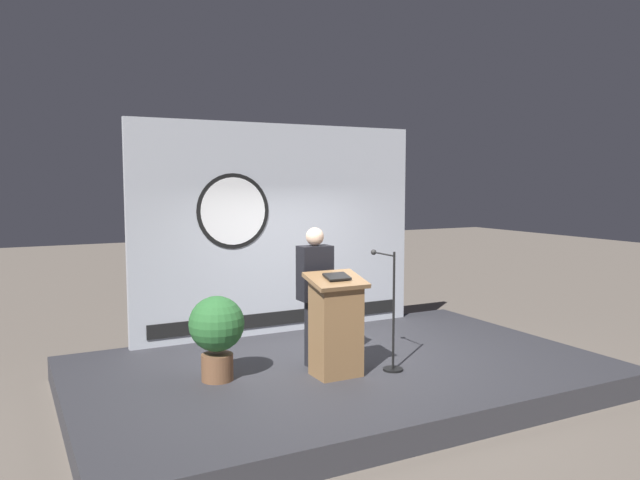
{
  "coord_description": "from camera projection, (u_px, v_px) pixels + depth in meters",
  "views": [
    {
      "loc": [
        -3.65,
        -6.44,
        2.54
      ],
      "look_at": [
        -0.28,
        0.03,
        1.84
      ],
      "focal_mm": 34.47,
      "sensor_mm": 36.0,
      "label": 1
    }
  ],
  "objects": [
    {
      "name": "banner_display",
      "position": [
        279.0,
        230.0,
        9.05
      ],
      "size": [
        4.41,
        0.12,
        3.08
      ],
      "color": "#B2B7C1",
      "rests_on": "stage_platform"
    },
    {
      "name": "podium",
      "position": [
        336.0,
        326.0,
        7.07
      ],
      "size": [
        0.64,
        0.5,
        1.2
      ],
      "color": "olive",
      "rests_on": "stage_platform"
    },
    {
      "name": "ground_plane",
      "position": [
        341.0,
        387.0,
        7.6
      ],
      "size": [
        40.0,
        40.0,
        0.0
      ],
      "primitive_type": "plane",
      "color": "#6B6056"
    },
    {
      "name": "stage_platform",
      "position": [
        341.0,
        375.0,
        7.59
      ],
      "size": [
        6.4,
        4.0,
        0.3
      ],
      "primitive_type": "cube",
      "color": "#333338",
      "rests_on": "ground"
    },
    {
      "name": "microphone_stand",
      "position": [
        390.0,
        327.0,
        7.32
      ],
      "size": [
        0.24,
        0.6,
        1.42
      ],
      "color": "black",
      "rests_on": "stage_platform"
    },
    {
      "name": "speaker_person",
      "position": [
        315.0,
        295.0,
        7.45
      ],
      "size": [
        0.4,
        0.26,
        1.69
      ],
      "color": "black",
      "rests_on": "stage_platform"
    },
    {
      "name": "potted_plant",
      "position": [
        217.0,
        330.0,
        6.9
      ],
      "size": [
        0.63,
        0.63,
        0.96
      ],
      "color": "brown",
      "rests_on": "stage_platform"
    }
  ]
}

